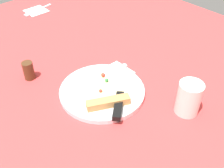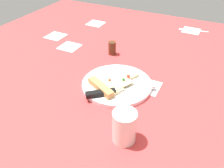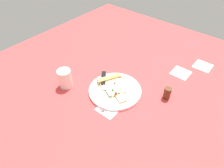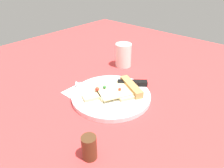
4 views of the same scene
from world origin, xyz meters
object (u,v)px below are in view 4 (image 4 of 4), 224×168
knife (119,83)px  drinking_glass (123,55)px  pizza_slice (119,90)px  pepper_shaker (89,147)px  plate (111,96)px

knife → drinking_glass: size_ratio=2.09×
drinking_glass → knife: bearing=-145.7°
drinking_glass → pizza_slice: bearing=-144.8°
knife → pepper_shaker: pepper_shaker is taller
pizza_slice → pepper_shaker: bearing=142.4°
plate → pizza_slice: (2.31, -1.15, 1.49)cm
plate → knife: (5.87, 1.75, 1.31)cm
pizza_slice → drinking_glass: size_ratio=2.02×
plate → knife: bearing=16.6°
drinking_glass → pepper_shaker: size_ratio=1.60×
pepper_shaker → pizza_slice: bearing=25.5°
plate → pepper_shaker: bearing=-149.6°
knife → drinking_glass: (15.21, 10.36, 2.70)cm
plate → knife: 6.26cm
knife → pepper_shaker: size_ratio=3.35×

